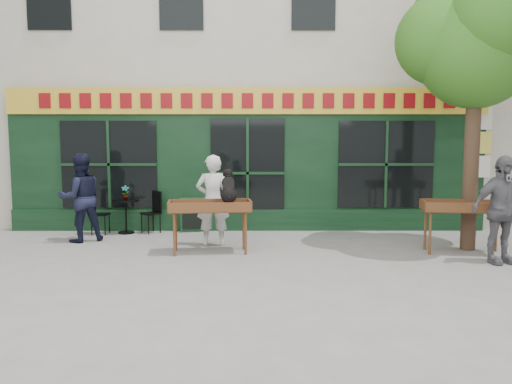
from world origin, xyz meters
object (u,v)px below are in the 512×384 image
man_right (501,210)px  man_left (80,198)px  book_cart_center (210,210)px  bistro_table (126,210)px  dog (228,185)px  book_cart_right (465,210)px  woman (213,200)px

man_right → man_left: man_right is taller
book_cart_center → bistro_table: book_cart_center is taller
dog → man_right: size_ratio=0.32×
book_cart_right → woman: bearing=179.5°
book_cart_right → man_right: man_right is taller
dog → bistro_table: bearing=134.6°
dog → man_left: (-3.13, 1.11, -0.37)m
dog → book_cart_center: bearing=166.0°
woman → book_cart_right: (4.75, -0.69, -0.09)m
woman → bistro_table: woman is taller
dog → man_left: size_ratio=0.33×
woman → man_right: (5.05, -1.44, 0.02)m
bistro_table → woman: bearing=-32.1°
book_cart_center → bistro_table: size_ratio=2.05×
man_right → bistro_table: 7.65m
man_right → man_left: 8.05m
book_cart_right → man_right: (0.30, -0.75, 0.11)m
dog → book_cart_right: bearing=-5.8°
woman → man_left: 2.81m
book_cart_right → bistro_table: size_ratio=2.07×
dog → bistro_table: (-2.43, 2.01, -0.75)m
book_cart_center → bistro_table: bearing=130.9°
dog → man_left: bearing=154.7°
dog → woman: (-0.35, 0.70, -0.38)m
man_left → dog: bearing=127.5°
book_cart_center → man_right: man_right is taller
woman → man_right: man_right is taller
bistro_table → man_left: man_left is taller
book_cart_center → man_left: bearing=153.3°
book_cart_right → man_right: size_ratio=0.84×
book_cart_center → woman: (-0.00, 0.65, 0.09)m
woman → man_right: size_ratio=0.98×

